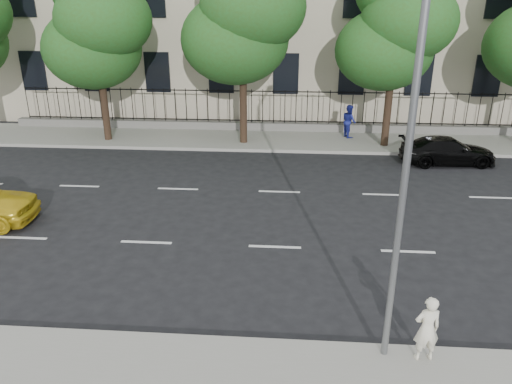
% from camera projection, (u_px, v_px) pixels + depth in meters
% --- Properties ---
extents(ground, '(120.00, 120.00, 0.00)m').
position_uv_depth(ground, '(271.00, 293.00, 12.91)').
color(ground, black).
rests_on(ground, ground).
extents(far_sidewalk, '(60.00, 4.00, 0.15)m').
position_uv_depth(far_sidewalk, '(284.00, 140.00, 25.82)').
color(far_sidewalk, gray).
rests_on(far_sidewalk, ground).
extents(lane_markings, '(49.60, 4.62, 0.01)m').
position_uv_depth(lane_markings, '(277.00, 216.00, 17.30)').
color(lane_markings, silver).
rests_on(lane_markings, ground).
extents(iron_fence, '(30.00, 0.50, 2.20)m').
position_uv_depth(iron_fence, '(285.00, 121.00, 27.17)').
color(iron_fence, slate).
rests_on(iron_fence, far_sidewalk).
extents(street_light, '(0.25, 3.32, 8.05)m').
position_uv_depth(street_light, '(405.00, 115.00, 9.17)').
color(street_light, slate).
rests_on(street_light, near_sidewalk).
extents(tree_b, '(5.53, 5.12, 8.97)m').
position_uv_depth(tree_b, '(97.00, 23.00, 23.67)').
color(tree_b, '#382619').
rests_on(tree_b, far_sidewalk).
extents(tree_c, '(5.89, 5.50, 9.80)m').
position_uv_depth(tree_c, '(244.00, 10.00, 22.98)').
color(tree_c, '#382619').
rests_on(tree_c, far_sidewalk).
extents(tree_d, '(5.34, 4.94, 8.84)m').
position_uv_depth(tree_d, '(396.00, 24.00, 22.71)').
color(tree_d, '#382619').
rests_on(tree_d, far_sidewalk).
extents(black_sedan, '(4.28, 1.97, 1.21)m').
position_uv_depth(black_sedan, '(448.00, 151.00, 22.30)').
color(black_sedan, black).
rests_on(black_sedan, ground).
extents(woman_near, '(0.59, 0.44, 1.49)m').
position_uv_depth(woman_near, '(427.00, 329.00, 10.13)').
color(woman_near, white).
rests_on(woman_near, near_sidewalk).
extents(pedestrian_far, '(0.88, 0.99, 1.69)m').
position_uv_depth(pedestrian_far, '(349.00, 121.00, 25.77)').
color(pedestrian_far, navy).
rests_on(pedestrian_far, far_sidewalk).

